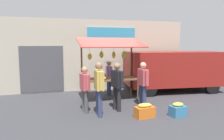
% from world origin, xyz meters
% --- Properties ---
extents(ground_plane, '(40.00, 40.00, 0.00)m').
position_xyz_m(ground_plane, '(0.00, 0.00, 0.00)').
color(ground_plane, '#38383D').
extents(street_backdrop, '(9.00, 0.30, 3.40)m').
position_xyz_m(street_backdrop, '(0.05, -2.20, 1.70)').
color(street_backdrop, '#B2A893').
rests_on(street_backdrop, ground).
extents(market_stall, '(2.50, 1.46, 2.50)m').
position_xyz_m(market_stall, '(0.02, -0.03, 1.54)').
color(market_stall, brown).
rests_on(market_stall, ground).
extents(vendor_with_sunhat, '(0.39, 0.66, 1.52)m').
position_xyz_m(vendor_with_sunhat, '(-0.16, -0.75, 0.89)').
color(vendor_with_sunhat, navy).
rests_on(vendor_with_sunhat, ground).
extents(shopper_with_shopping_bag, '(0.23, 0.69, 1.61)m').
position_xyz_m(shopper_with_shopping_bag, '(-0.87, 1.25, 0.92)').
color(shopper_with_shopping_bag, navy).
rests_on(shopper_with_shopping_bag, ground).
extents(shopper_in_striped_shirt, '(0.23, 0.72, 1.70)m').
position_xyz_m(shopper_in_striped_shirt, '(0.85, 1.78, 0.99)').
color(shopper_in_striped_shirt, navy).
rests_on(shopper_in_striped_shirt, ground).
extents(shopper_with_ponytail, '(0.31, 0.68, 1.62)m').
position_xyz_m(shopper_with_ponytail, '(0.14, 1.39, 0.93)').
color(shopper_with_ponytail, '#232328').
rests_on(shopper_with_ponytail, ground).
extents(shopper_in_grey_tee, '(0.29, 0.66, 1.52)m').
position_xyz_m(shopper_in_grey_tee, '(1.21, 1.28, 0.86)').
color(shopper_in_grey_tee, '#4C4C51').
rests_on(shopper_in_grey_tee, ground).
extents(parked_van, '(4.56, 2.28, 1.88)m').
position_xyz_m(parked_van, '(-3.18, -0.77, 1.12)').
color(parked_van, maroon).
rests_on(parked_van, ground).
extents(produce_crate_near, '(0.51, 0.42, 0.44)m').
position_xyz_m(produce_crate_near, '(-1.50, 2.49, 0.20)').
color(produce_crate_near, teal).
rests_on(produce_crate_near, ground).
extents(produce_crate_side, '(0.63, 0.40, 0.45)m').
position_xyz_m(produce_crate_side, '(-0.46, 2.32, 0.21)').
color(produce_crate_side, '#D1661E').
rests_on(produce_crate_side, ground).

